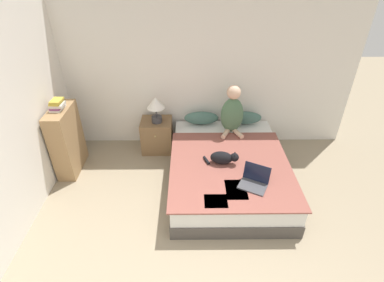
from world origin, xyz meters
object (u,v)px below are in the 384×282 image
at_px(cat_tabby, 223,158).
at_px(bookshelf, 67,140).
at_px(person_sitting, 232,112).
at_px(book_stack_top, 57,105).
at_px(nightstand, 157,135).
at_px(table_lamp, 156,106).
at_px(laptop_open, 254,181).
at_px(bed, 228,169).
at_px(pillow_far, 244,118).
at_px(pillow_near, 201,118).

xyz_separation_m(cat_tabby, bookshelf, (-2.27, 0.48, -0.02)).
height_order(person_sitting, book_stack_top, person_sitting).
relative_size(nightstand, table_lamp, 1.28).
bearing_deg(cat_tabby, laptop_open, -43.56).
height_order(bed, pillow_far, pillow_far).
bearing_deg(book_stack_top, laptop_open, -19.42).
bearing_deg(laptop_open, cat_tabby, 155.04).
bearing_deg(laptop_open, table_lamp, 160.96).
height_order(pillow_near, person_sitting, person_sitting).
bearing_deg(nightstand, table_lamp, -58.99).
distance_m(person_sitting, laptop_open, 1.31).
xyz_separation_m(person_sitting, bookshelf, (-2.48, -0.34, -0.28)).
xyz_separation_m(pillow_near, table_lamp, (-0.72, -0.12, 0.29)).
height_order(pillow_far, bookshelf, bookshelf).
bearing_deg(pillow_far, book_stack_top, -167.57).
bearing_deg(cat_tabby, nightstand, 144.37).
bearing_deg(laptop_open, nightstand, 160.72).
distance_m(nightstand, book_stack_top, 1.60).
bearing_deg(person_sitting, bed, -98.84).
bearing_deg(person_sitting, pillow_far, 45.63).
bearing_deg(bed, pillow_far, 69.28).
distance_m(laptop_open, book_stack_top, 2.84).
bearing_deg(pillow_far, bed, -110.72).
bearing_deg(table_lamp, cat_tabby, -44.33).
bearing_deg(bed, pillow_near, 110.71).
height_order(cat_tabby, bookshelf, bookshelf).
relative_size(pillow_near, table_lamp, 1.31).
bearing_deg(laptop_open, bed, 140.31).
height_order(pillow_near, nightstand, pillow_near).
bearing_deg(pillow_near, pillow_far, 0.00).
relative_size(bed, laptop_open, 5.08).
bearing_deg(laptop_open, pillow_near, 139.14).
relative_size(laptop_open, nightstand, 0.76).
bearing_deg(cat_tabby, pillow_far, 76.44).
distance_m(pillow_far, bookshelf, 2.79).
bearing_deg(bookshelf, nightstand, 21.70).
height_order(laptop_open, bookshelf, bookshelf).
xyz_separation_m(bed, bookshelf, (-2.37, 0.34, 0.30)).
relative_size(person_sitting, nightstand, 1.42).
height_order(bed, table_lamp, table_lamp).
height_order(pillow_far, cat_tabby, pillow_far).
bearing_deg(nightstand, pillow_near, 7.01).
distance_m(bed, table_lamp, 1.49).
relative_size(pillow_far, person_sitting, 0.72).
bearing_deg(book_stack_top, pillow_far, 12.43).
relative_size(pillow_near, pillow_far, 1.00).
xyz_separation_m(bookshelf, book_stack_top, (-0.00, -0.00, 0.58)).
bearing_deg(cat_tabby, pillow_near, 112.62).
height_order(pillow_near, table_lamp, table_lamp).
height_order(laptop_open, book_stack_top, book_stack_top).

